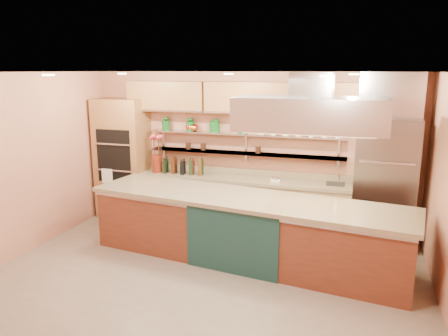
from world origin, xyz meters
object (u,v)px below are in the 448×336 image
(island, at_px, (245,229))
(flower_vase, at_px, (157,164))
(kitchen_scale, at_px, (276,179))
(refrigerator, at_px, (384,182))
(green_canister, at_px, (214,127))
(copper_kettle, at_px, (194,127))

(island, height_order, flower_vase, flower_vase)
(island, distance_m, flower_vase, 2.53)
(island, distance_m, kitchen_scale, 1.41)
(refrigerator, xyz_separation_m, green_canister, (-2.99, 0.23, 0.76))
(copper_kettle, height_order, green_canister, green_canister)
(kitchen_scale, bearing_deg, green_canister, -178.76)
(kitchen_scale, bearing_deg, refrigerator, 11.18)
(flower_vase, bearing_deg, green_canister, 11.63)
(copper_kettle, bearing_deg, island, -47.28)
(island, relative_size, copper_kettle, 28.26)
(refrigerator, bearing_deg, flower_vase, 179.86)
(refrigerator, bearing_deg, island, -146.59)
(green_canister, bearing_deg, copper_kettle, 180.00)
(island, xyz_separation_m, kitchen_scale, (0.20, 1.31, 0.48))
(island, bearing_deg, copper_kettle, 140.43)
(kitchen_scale, height_order, copper_kettle, copper_kettle)
(copper_kettle, bearing_deg, refrigerator, -3.89)
(flower_vase, height_order, green_canister, green_canister)
(refrigerator, height_order, copper_kettle, refrigerator)
(island, xyz_separation_m, flower_vase, (-2.09, 1.31, 0.60))
(refrigerator, relative_size, kitchen_scale, 12.90)
(green_canister, bearing_deg, flower_vase, -168.37)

